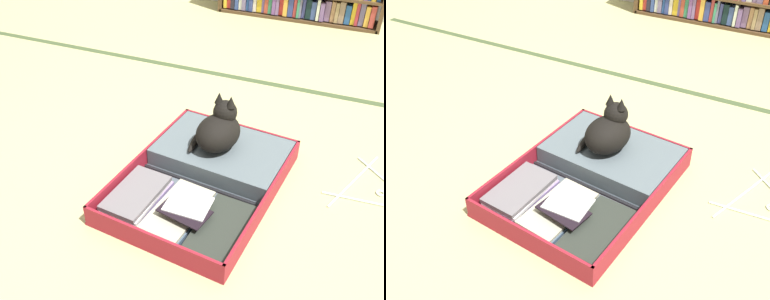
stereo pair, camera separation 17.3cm
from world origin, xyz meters
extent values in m
plane|color=tan|center=(0.00, 0.00, 0.00)|extent=(10.00, 10.00, 0.00)
cube|color=#3D4E2D|center=(0.00, 1.03, 0.00)|extent=(4.80, 0.05, 0.00)
cube|color=#523922|center=(-0.03, 2.26, 0.01)|extent=(1.30, 0.24, 0.02)
cube|color=#32488D|center=(-0.54, 2.25, 0.11)|extent=(0.03, 0.20, 0.14)
cube|color=#264B94|center=(-0.44, 2.26, 0.11)|extent=(0.02, 0.20, 0.15)
cube|color=navy|center=(-0.42, 2.26, 0.12)|extent=(0.03, 0.20, 0.17)
cube|color=silver|center=(-0.38, 2.26, 0.12)|extent=(0.03, 0.20, 0.17)
cube|color=gold|center=(-0.34, 2.27, 0.12)|extent=(0.04, 0.20, 0.17)
cube|color=slate|center=(-0.31, 2.27, 0.12)|extent=(0.02, 0.20, 0.18)
cube|color=#B04331|center=(-0.28, 2.26, 0.12)|extent=(0.03, 0.20, 0.17)
cube|color=#337956|center=(-0.25, 2.26, 0.12)|extent=(0.03, 0.20, 0.18)
cube|color=#794D95|center=(-0.22, 2.25, 0.12)|extent=(0.03, 0.20, 0.18)
cube|color=slate|center=(-0.19, 2.25, 0.12)|extent=(0.02, 0.20, 0.17)
cube|color=red|center=(-0.16, 2.27, 0.12)|extent=(0.03, 0.20, 0.18)
cube|color=gold|center=(-0.12, 2.25, 0.12)|extent=(0.03, 0.20, 0.17)
cube|color=navy|center=(-0.08, 2.26, 0.11)|extent=(0.04, 0.20, 0.15)
cube|color=#B93C3E|center=(-0.04, 2.26, 0.12)|extent=(0.02, 0.20, 0.18)
cube|color=#388864|center=(-0.02, 2.25, 0.11)|extent=(0.02, 0.20, 0.16)
cube|color=slate|center=(0.00, 2.26, 0.13)|extent=(0.02, 0.20, 0.18)
cube|color=#3A4086|center=(0.03, 2.27, 0.11)|extent=(0.02, 0.20, 0.16)
cube|color=black|center=(0.06, 2.26, 0.11)|extent=(0.04, 0.20, 0.16)
cube|color=#364C8C|center=(0.11, 2.26, 0.11)|extent=(0.04, 0.20, 0.14)
cube|color=silver|center=(0.14, 2.25, 0.12)|extent=(0.02, 0.20, 0.17)
cube|color=slate|center=(0.17, 2.25, 0.11)|extent=(0.03, 0.20, 0.14)
cube|color=slate|center=(0.21, 2.27, 0.11)|extent=(0.04, 0.20, 0.16)
cube|color=#A3734E|center=(0.25, 2.27, 0.11)|extent=(0.03, 0.20, 0.16)
cube|color=#9F8358|center=(0.29, 2.26, 0.11)|extent=(0.03, 0.20, 0.16)
cube|color=#8E725C|center=(0.32, 2.26, 0.12)|extent=(0.04, 0.20, 0.17)
cube|color=#275394|center=(0.37, 2.26, 0.11)|extent=(0.04, 0.20, 0.15)
cube|color=maroon|center=(0.00, -0.27, 0.01)|extent=(0.67, 0.49, 0.01)
cube|color=maroon|center=(-0.02, -0.48, 0.05)|extent=(0.62, 0.07, 0.10)
cube|color=maroon|center=(-0.30, -0.24, 0.05)|extent=(0.05, 0.43, 0.10)
cube|color=maroon|center=(0.31, -0.30, 0.05)|extent=(0.05, 0.43, 0.10)
cube|color=#49535B|center=(0.00, -0.27, 0.02)|extent=(0.64, 0.46, 0.01)
cube|color=maroon|center=(0.05, 0.15, 0.01)|extent=(0.67, 0.49, 0.01)
cube|color=maroon|center=(0.07, 0.36, 0.05)|extent=(0.62, 0.07, 0.10)
cube|color=maroon|center=(-0.26, 0.18, 0.05)|extent=(0.05, 0.43, 0.10)
cube|color=maroon|center=(0.35, 0.12, 0.05)|extent=(0.05, 0.43, 0.10)
cube|color=#49535B|center=(0.05, 0.15, 0.02)|extent=(0.64, 0.46, 0.01)
cylinder|color=black|center=(0.03, -0.06, 0.02)|extent=(0.60, 0.08, 0.02)
cube|color=#8C74A4|center=(-0.20, -0.25, 0.03)|extent=(0.22, 0.34, 0.02)
cube|color=silver|center=(-0.19, -0.26, 0.05)|extent=(0.20, 0.32, 0.02)
cube|color=slate|center=(-0.20, -0.26, 0.06)|extent=(0.21, 0.32, 0.02)
cube|color=#3D5164|center=(0.01, -0.28, 0.03)|extent=(0.22, 0.33, 0.02)
cube|color=#AFAC8F|center=(0.01, -0.27, 0.05)|extent=(0.22, 0.36, 0.01)
cube|color=white|center=(0.21, -0.28, 0.03)|extent=(0.22, 0.33, 0.02)
cube|color=#282E27|center=(0.20, -0.30, 0.05)|extent=(0.21, 0.35, 0.02)
cube|color=white|center=(0.05, -0.27, 0.09)|extent=(0.18, 0.15, 0.01)
cube|color=black|center=(0.05, -0.30, 0.09)|extent=(0.22, 0.16, 0.01)
cube|color=#515E63|center=(0.05, 0.15, 0.06)|extent=(0.63, 0.45, 0.09)
torus|color=white|center=(-0.03, 0.17, 0.10)|extent=(0.09, 0.09, 0.01)
cylinder|color=black|center=(-0.10, 0.37, 0.05)|extent=(0.02, 0.02, 0.09)
cylinder|color=black|center=(0.24, 0.33, 0.05)|extent=(0.02, 0.02, 0.09)
cube|color=yellow|center=(-0.21, -0.45, 0.06)|extent=(0.04, 0.01, 0.03)
cube|color=red|center=(0.16, -0.49, 0.05)|extent=(0.04, 0.01, 0.02)
cube|color=yellow|center=(-0.11, -0.46, 0.05)|extent=(0.04, 0.01, 0.03)
cube|color=red|center=(-0.04, -0.47, 0.08)|extent=(0.04, 0.01, 0.03)
ellipsoid|color=black|center=(0.03, 0.14, 0.18)|extent=(0.24, 0.28, 0.16)
ellipsoid|color=black|center=(0.04, 0.20, 0.15)|extent=(0.15, 0.11, 0.09)
sphere|color=black|center=(0.04, 0.19, 0.27)|extent=(0.11, 0.11, 0.11)
cone|color=black|center=(0.07, 0.18, 0.34)|extent=(0.04, 0.04, 0.05)
cone|color=black|center=(0.01, 0.19, 0.34)|extent=(0.04, 0.04, 0.05)
sphere|color=gold|center=(0.07, 0.23, 0.27)|extent=(0.02, 0.02, 0.02)
sphere|color=gold|center=(0.03, 0.24, 0.27)|extent=(0.02, 0.02, 0.02)
ellipsoid|color=black|center=(-0.08, 0.11, 0.12)|extent=(0.05, 0.18, 0.03)
cylinder|color=silver|center=(0.66, 0.26, 0.01)|extent=(0.18, 0.45, 0.01)
cylinder|color=silver|center=(0.75, 0.35, 0.01)|extent=(0.19, 0.19, 0.01)
cylinder|color=silver|center=(0.67, 0.13, 0.01)|extent=(0.26, 0.03, 0.01)
camera|label=1|loc=(0.58, -1.49, 1.35)|focal=42.19mm
camera|label=2|loc=(0.74, -1.42, 1.35)|focal=42.19mm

